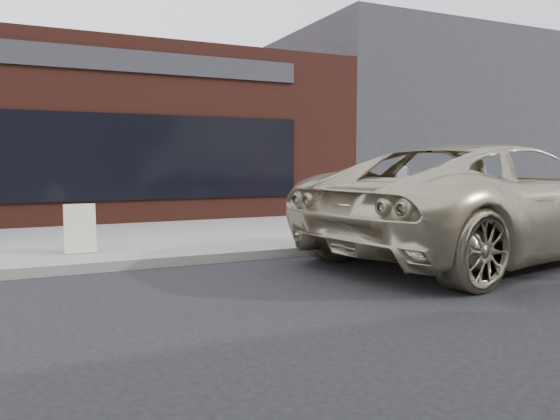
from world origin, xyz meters
TOP-DOWN VIEW (x-y plane):
  - ground at (0.00, 0.00)m, footprint 120.00×120.00m
  - near_sidewalk at (0.00, 7.00)m, footprint 44.00×6.00m
  - storefront at (-2.00, 13.98)m, footprint 14.00×10.07m
  - neighbour_building at (10.00, 14.00)m, footprint 10.00×10.00m
  - motorcycle at (1.84, 3.88)m, footprint 2.39×0.77m
  - minivan at (3.50, 2.60)m, footprint 7.13×4.21m
  - sandwich_sign at (-2.70, 5.11)m, footprint 0.51×0.47m

SIDE VIEW (x-z plane):
  - ground at x=0.00m, z-range 0.00..0.00m
  - near_sidewalk at x=0.00m, z-range 0.00..0.15m
  - sandwich_sign at x=-2.70m, z-range 0.15..0.92m
  - motorcycle at x=1.84m, z-range -0.10..1.41m
  - minivan at x=3.50m, z-range 0.00..1.86m
  - storefront at x=-2.00m, z-range 0.00..4.50m
  - neighbour_building at x=10.00m, z-range 0.00..6.00m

